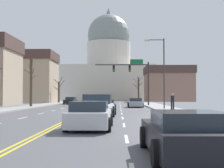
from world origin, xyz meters
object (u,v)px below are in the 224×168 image
object	(u,v)px
pedestrian_00	(172,101)
street_lamp_right	(161,67)
sedan_near_01	(106,105)
sedan_near_02	(103,107)
sedan_near_05	(186,135)
sedan_oncoming_00	(71,101)
sedan_near_00	(135,103)
sedan_near_04	(90,116)
sedan_oncoming_01	(95,100)
pickup_truck_near_03	(97,108)
signal_gantry	(133,73)

from	to	relation	value
pedestrian_00	street_lamp_right	bearing A→B (deg)	100.42
street_lamp_right	pedestrian_00	world-z (taller)	street_lamp_right
sedan_near_01	sedan_near_02	size ratio (longest dim) A/B	1.02
sedan_near_05	sedan_oncoming_00	bearing A→B (deg)	102.26
pedestrian_00	sedan_oncoming_00	bearing A→B (deg)	119.81
sedan_near_00	pedestrian_00	size ratio (longest dim) A/B	2.73
street_lamp_right	sedan_near_04	bearing A→B (deg)	-107.38
street_lamp_right	sedan_near_01	bearing A→B (deg)	-177.92
sedan_near_05	pedestrian_00	world-z (taller)	pedestrian_00
sedan_oncoming_01	pickup_truck_near_03	bearing A→B (deg)	-85.53
sedan_near_00	pickup_truck_near_03	world-z (taller)	pickup_truck_near_03
sedan_oncoming_00	pedestrian_00	distance (m)	27.62
signal_gantry	pedestrian_00	world-z (taller)	signal_gantry
street_lamp_right	pickup_truck_near_03	bearing A→B (deg)	-115.24
pedestrian_00	sedan_near_00	bearing A→B (deg)	107.04
sedan_near_02	pedestrian_00	xyz separation A→B (m)	(6.62, 4.24, 0.49)
signal_gantry	sedan_near_00	distance (m)	6.44
sedan_near_01	sedan_near_02	world-z (taller)	sedan_near_02
street_lamp_right	sedan_near_05	distance (m)	26.57
sedan_near_01	sedan_oncoming_01	xyz separation A→B (m)	(-3.82, 34.25, 0.07)
signal_gantry	street_lamp_right	xyz separation A→B (m)	(2.54, -11.61, -0.22)
sedan_near_04	sedan_near_05	bearing A→B (deg)	-65.19
pickup_truck_near_03	pedestrian_00	bearing A→B (deg)	55.24
pickup_truck_near_03	sedan_oncoming_00	size ratio (longest dim) A/B	1.22
pickup_truck_near_03	sedan_oncoming_00	bearing A→B (deg)	101.60
sedan_near_05	sedan_oncoming_00	distance (m)	47.81
sedan_near_04	sedan_oncoming_01	xyz separation A→B (m)	(-3.81, 53.41, -0.01)
sedan_oncoming_01	pedestrian_00	xyz separation A→B (m)	(10.48, -37.36, 0.43)
signal_gantry	pickup_truck_near_03	distance (m)	25.34
pickup_truck_near_03	sedan_near_05	size ratio (longest dim) A/B	1.28
street_lamp_right	sedan_oncoming_00	distance (m)	24.79
sedan_near_02	sedan_oncoming_00	bearing A→B (deg)	104.16
sedan_near_05	sedan_near_00	bearing A→B (deg)	89.20
sedan_near_00	signal_gantry	bearing A→B (deg)	90.42
sedan_near_02	pedestrian_00	world-z (taller)	pedestrian_00
sedan_near_05	sedan_oncoming_00	world-z (taller)	sedan_oncoming_00
signal_gantry	sedan_near_02	size ratio (longest dim) A/B	1.70
pedestrian_00	pickup_truck_near_03	bearing A→B (deg)	-124.76
signal_gantry	sedan_oncoming_01	size ratio (longest dim) A/B	1.67
signal_gantry	pickup_truck_near_03	xyz separation A→B (m)	(-3.65, -24.73, -4.17)
sedan_near_02	sedan_near_01	bearing A→B (deg)	90.31
signal_gantry	sedan_near_05	xyz separation A→B (m)	(-0.42, -37.69, -4.33)
sedan_near_01	sedan_near_02	xyz separation A→B (m)	(0.04, -7.35, 0.02)
sedan_near_00	sedan_near_01	xyz separation A→B (m)	(-3.54, -7.06, -0.03)
pedestrian_00	sedan_near_01	bearing A→B (deg)	154.98
signal_gantry	pedestrian_00	xyz separation A→B (m)	(3.15, -14.93, -3.86)
sedan_near_04	sedan_oncoming_01	world-z (taller)	sedan_near_04
sedan_near_01	pickup_truck_near_03	bearing A→B (deg)	-90.63
signal_gantry	street_lamp_right	bearing A→B (deg)	-77.66
sedan_near_02	sedan_oncoming_00	world-z (taller)	sedan_oncoming_00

